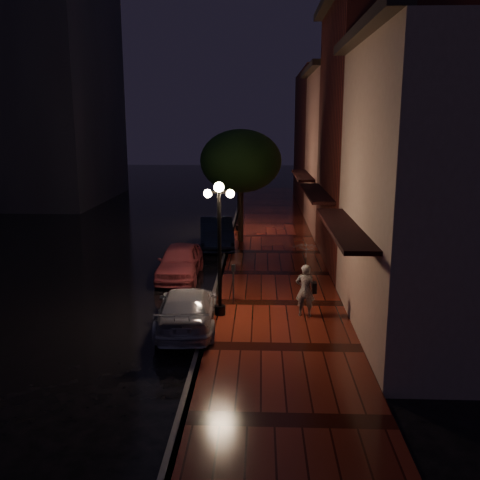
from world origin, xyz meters
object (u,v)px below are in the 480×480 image
(street_tree, at_px, (241,163))
(navy_car, at_px, (216,233))
(streetlamp_near, at_px, (219,241))
(streetlamp_far, at_px, (238,188))
(woman_with_umbrella, at_px, (306,268))
(silver_car, at_px, (187,309))
(parking_meter, at_px, (233,280))
(pink_car, at_px, (180,261))

(street_tree, relative_size, navy_car, 1.25)
(streetlamp_near, xyz_separation_m, navy_car, (-0.96, 10.22, -1.84))
(streetlamp_far, bearing_deg, woman_with_umbrella, -78.93)
(street_tree, bearing_deg, woman_with_umbrella, -77.28)
(navy_car, relative_size, silver_car, 1.06)
(street_tree, xyz_separation_m, silver_car, (-1.21, -11.85, -3.61))
(woman_with_umbrella, bearing_deg, streetlamp_near, 12.24)
(navy_car, bearing_deg, street_tree, 25.85)
(streetlamp_far, xyz_separation_m, parking_meter, (0.37, -12.78, -1.64))
(streetlamp_near, distance_m, navy_car, 10.42)
(street_tree, height_order, navy_car, street_tree)
(streetlamp_near, relative_size, pink_car, 1.05)
(streetlamp_near, distance_m, streetlamp_far, 14.00)
(silver_car, relative_size, parking_meter, 3.26)
(silver_car, bearing_deg, streetlamp_far, -97.51)
(navy_car, distance_m, silver_car, 11.07)
(pink_car, distance_m, silver_car, 5.62)
(streetlamp_near, height_order, woman_with_umbrella, streetlamp_near)
(pink_car, height_order, navy_car, navy_car)
(silver_car, relative_size, woman_with_umbrella, 1.84)
(street_tree, relative_size, pink_car, 1.42)
(streetlamp_near, distance_m, silver_car, 2.34)
(streetlamp_far, relative_size, parking_meter, 3.20)
(streetlamp_near, height_order, pink_car, streetlamp_near)
(woman_with_umbrella, bearing_deg, streetlamp_far, -66.74)
(street_tree, distance_m, navy_car, 3.77)
(street_tree, height_order, parking_meter, street_tree)
(street_tree, xyz_separation_m, parking_meter, (0.12, -9.77, -3.28))
(streetlamp_far, xyz_separation_m, pink_car, (-2.00, -9.33, -1.90))
(woman_with_umbrella, distance_m, parking_meter, 2.77)
(pink_car, bearing_deg, navy_car, 79.25)
(navy_car, xyz_separation_m, woman_with_umbrella, (3.70, -10.21, 0.97))
(streetlamp_near, height_order, parking_meter, streetlamp_near)
(streetlamp_far, distance_m, navy_car, 4.31)
(silver_car, bearing_deg, parking_meter, -126.40)
(street_tree, relative_size, parking_meter, 4.31)
(navy_car, relative_size, parking_meter, 3.45)
(streetlamp_near, bearing_deg, streetlamp_far, 90.00)
(parking_meter, bearing_deg, streetlamp_near, -99.43)
(streetlamp_near, xyz_separation_m, silver_car, (-0.95, -0.85, -1.96))
(navy_car, distance_m, woman_with_umbrella, 10.91)
(silver_car, distance_m, parking_meter, 2.48)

